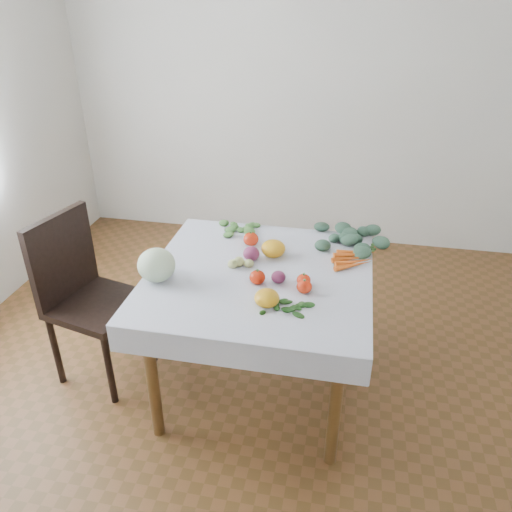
{
  "coord_description": "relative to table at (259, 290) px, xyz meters",
  "views": [
    {
      "loc": [
        0.41,
        -2.13,
        2.05
      ],
      "look_at": [
        -0.03,
        0.06,
        0.82
      ],
      "focal_mm": 35.0,
      "sensor_mm": 36.0,
      "label": 1
    }
  ],
  "objects": [
    {
      "name": "onion_b",
      "position": [
        0.11,
        -0.07,
        0.13
      ],
      "size": [
        0.07,
        0.07,
        0.06
      ],
      "primitive_type": "ellipsoid",
      "rotation": [
        0.0,
        0.0,
        -0.02
      ],
      "color": "#521735",
      "rests_on": "tablecloth"
    },
    {
      "name": "table",
      "position": [
        0.0,
        0.0,
        0.0
      ],
      "size": [
        1.0,
        1.0,
        0.75
      ],
      "color": "brown",
      "rests_on": "ground"
    },
    {
      "name": "heirloom_front",
      "position": [
        0.09,
        -0.28,
        0.14
      ],
      "size": [
        0.15,
        0.15,
        0.08
      ],
      "primitive_type": "ellipsoid",
      "rotation": [
        0.0,
        0.0,
        0.37
      ],
      "color": "gold",
      "rests_on": "tablecloth"
    },
    {
      "name": "tomato_c",
      "position": [
        0.01,
        -0.1,
        0.14
      ],
      "size": [
        0.1,
        0.1,
        0.07
      ],
      "primitive_type": "ellipsoid",
      "rotation": [
        0.0,
        0.0,
        0.34
      ],
      "color": "red",
      "rests_on": "tablecloth"
    },
    {
      "name": "tablecloth",
      "position": [
        0.0,
        0.0,
        0.1
      ],
      "size": [
        1.12,
        1.12,
        0.01
      ],
      "primitive_type": "cube",
      "color": "white",
      "rests_on": "table"
    },
    {
      "name": "chair",
      "position": [
        -0.99,
        -0.03,
        -0.09
      ],
      "size": [
        0.53,
        0.53,
        0.98
      ],
      "color": "black",
      "rests_on": "ground"
    },
    {
      "name": "carrot_bunch",
      "position": [
        0.47,
        0.22,
        0.12
      ],
      "size": [
        0.22,
        0.25,
        0.03
      ],
      "color": "#D55017",
      "rests_on": "tablecloth"
    },
    {
      "name": "onion_a",
      "position": [
        -0.07,
        0.13,
        0.14
      ],
      "size": [
        0.1,
        0.1,
        0.08
      ],
      "primitive_type": "ellipsoid",
      "rotation": [
        0.0,
        0.0,
        -0.08
      ],
      "color": "#521735",
      "rests_on": "tablecloth"
    },
    {
      "name": "tomato_d",
      "position": [
        0.24,
        -0.13,
        0.13
      ],
      "size": [
        0.08,
        0.08,
        0.06
      ],
      "primitive_type": "ellipsoid",
      "rotation": [
        0.0,
        0.0,
        0.13
      ],
      "color": "red",
      "rests_on": "tablecloth"
    },
    {
      "name": "ground",
      "position": [
        0.0,
        0.0,
        -0.65
      ],
      "size": [
        4.0,
        4.0,
        0.0
      ],
      "primitive_type": "plane",
      "color": "brown"
    },
    {
      "name": "heirloom_back",
      "position": [
        0.04,
        0.19,
        0.15
      ],
      "size": [
        0.15,
        0.15,
        0.09
      ],
      "primitive_type": "ellipsoid",
      "rotation": [
        0.0,
        0.0,
        -0.21
      ],
      "color": "gold",
      "rests_on": "tablecloth"
    },
    {
      "name": "back_wall",
      "position": [
        0.0,
        2.0,
        0.7
      ],
      "size": [
        4.0,
        0.04,
        2.7
      ],
      "primitive_type": "cube",
      "color": "silver",
      "rests_on": "ground"
    },
    {
      "name": "cabbage",
      "position": [
        -0.48,
        -0.16,
        0.19
      ],
      "size": [
        0.24,
        0.24,
        0.17
      ],
      "primitive_type": "ellipsoid",
      "rotation": [
        0.0,
        0.0,
        -0.38
      ],
      "color": "#DDF0C9",
      "rests_on": "tablecloth"
    },
    {
      "name": "tomatillo_cluster",
      "position": [
        -0.1,
        0.02,
        0.12
      ],
      "size": [
        0.11,
        0.1,
        0.04
      ],
      "color": "tan",
      "rests_on": "tablecloth"
    },
    {
      "name": "tomato_a",
      "position": [
        -0.1,
        0.29,
        0.14
      ],
      "size": [
        0.11,
        0.11,
        0.08
      ],
      "primitive_type": "ellipsoid",
      "rotation": [
        0.0,
        0.0,
        0.35
      ],
      "color": "red",
      "rests_on": "tablecloth"
    },
    {
      "name": "dill_bunch",
      "position": [
        -0.2,
        0.45,
        0.11
      ],
      "size": [
        0.26,
        0.2,
        0.02
      ],
      "color": "#4F883E",
      "rests_on": "tablecloth"
    },
    {
      "name": "basil_bunch",
      "position": [
        0.19,
        -0.29,
        0.11
      ],
      "size": [
        0.23,
        0.18,
        0.01
      ],
      "color": "#1C551A",
      "rests_on": "tablecloth"
    },
    {
      "name": "tomato_b",
      "position": [
        0.23,
        -0.07,
        0.13
      ],
      "size": [
        0.09,
        0.09,
        0.06
      ],
      "primitive_type": "ellipsoid",
      "rotation": [
        0.0,
        0.0,
        -0.37
      ],
      "color": "red",
      "rests_on": "tablecloth"
    },
    {
      "name": "kale_bunch",
      "position": [
        0.45,
        0.42,
        0.13
      ],
      "size": [
        0.39,
        0.34,
        0.05
      ],
      "color": "#375B46",
      "rests_on": "tablecloth"
    }
  ]
}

